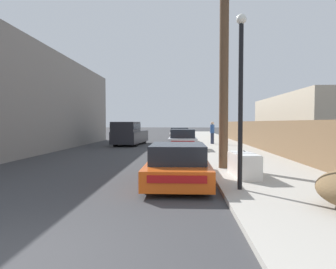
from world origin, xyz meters
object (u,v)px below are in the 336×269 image
Objects in this scene: pickup_truck at (129,134)px; utility_pole at (224,62)px; street_lamp at (241,88)px; pedestrian at (212,132)px; parked_sports_car_red at (178,165)px; car_parked_far at (179,135)px; car_parked_mid at (183,140)px; discarded_fridge at (244,165)px.

pickup_truck is 14.43m from utility_pole.
street_lamp reaches higher than pickup_truck.
pickup_truck is 3.07× the size of pedestrian.
parked_sports_car_red is 0.82× the size of pickup_truck.
pedestrian reaches higher than car_parked_far.
pickup_truck is at bearing 135.22° from car_parked_mid.
street_lamp is at bearing -91.16° from utility_pole.
car_parked_far is (-0.16, 19.17, 0.08)m from parked_sports_car_red.
pedestrian is at bearing 86.15° from utility_pole.
pedestrian is (2.58, 15.34, 0.50)m from parked_sports_car_red.
street_lamp reaches higher than discarded_fridge.
discarded_fridge is 2.95m from street_lamp.
parked_sports_car_red is 3.06m from street_lamp.
car_parked_far is 2.37× the size of pedestrian.
discarded_fridge is 0.32× the size of pickup_truck.
car_parked_far is (-0.31, 8.40, -0.02)m from car_parked_mid.
discarded_fridge is at bearing 117.99° from pickup_truck.
discarded_fridge is 15.92m from pickup_truck.
car_parked_mid is 12.42m from street_lamp.
street_lamp is (-0.48, -1.86, 2.24)m from discarded_fridge.
street_lamp is at bearing -93.26° from pedestrian.
pickup_truck is (-4.06, -4.11, 0.30)m from car_parked_far.
discarded_fridge is at bearing -77.76° from utility_pole.
discarded_fridge is 2.15m from parked_sports_car_red.
parked_sports_car_red is (-2.10, -0.46, 0.06)m from discarded_fridge.
pedestrian is at bearing 80.44° from parked_sports_car_red.
car_parked_far is 4.72m from pedestrian.
car_parked_mid is (0.15, 10.77, 0.10)m from parked_sports_car_red.
discarded_fridge is 10.49m from car_parked_mid.
utility_pole is at bearing 53.58° from parked_sports_car_red.
street_lamp is (1.63, -1.39, 2.18)m from parked_sports_car_red.
car_parked_far is at bearing 91.35° from discarded_fridge.
parked_sports_car_red is at bearing 110.23° from pickup_truck.
utility_pole reaches higher than pedestrian.
pedestrian is (0.95, 16.74, -1.68)m from street_lamp.
pickup_truck is 6.81m from pedestrian.
car_parked_mid is at bearing -90.02° from car_parked_far.
utility_pole reaches higher than pickup_truck.
car_parked_far is 20.75m from street_lamp.
utility_pole is at bearing -85.83° from car_parked_far.
utility_pole reaches higher than car_parked_mid.
car_parked_mid reaches higher than parked_sports_car_red.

